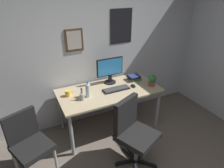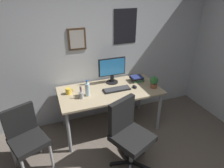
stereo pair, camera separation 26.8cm
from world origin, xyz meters
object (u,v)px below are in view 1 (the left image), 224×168
Objects in this scene: monitor at (110,69)px; coffee_mug_near at (68,93)px; pen_cup at (82,96)px; office_chair at (133,130)px; keyboard at (116,89)px; computer_mouse at (133,86)px; side_chair at (29,141)px; potted_plant at (152,80)px; book_stack_left at (134,77)px; water_bottle at (88,90)px.

monitor is 3.88× the size of coffee_mug_near.
office_chair is at bearing -56.66° from pen_cup.
computer_mouse reaches higher than keyboard.
side_chair reaches higher than keyboard.
potted_plant is at bearing -36.28° from monitor.
side_chair is at bearing -163.93° from book_stack_left.
keyboard is at bearing 0.82° from water_bottle.
side_chair is 2.00m from potted_plant.
monitor is at bearing 131.66° from computer_mouse.
keyboard is at bearing -94.94° from monitor.
book_stack_left is (0.58, 0.93, 0.25)m from office_chair.
coffee_mug_near is at bearing 169.20° from keyboard.
water_bottle is (-0.34, 0.73, 0.31)m from office_chair.
side_chair is 1.60m from monitor.
keyboard is at bearing 167.51° from potted_plant.
monitor reaches higher than pen_cup.
book_stack_left is at bearing 56.88° from computer_mouse.
office_chair is at bearing -64.79° from water_bottle.
potted_plant is at bearing -11.55° from coffee_mug_near.
water_bottle reaches higher than keyboard.
water_bottle is at bearing -29.18° from coffee_mug_near.
office_chair is 2.21× the size of keyboard.
monitor is at bearing 28.85° from pen_cup.
side_chair reaches higher than book_stack_left.
pen_cup is 1.06m from book_stack_left.
book_stack_left is at bearing 13.57° from pen_cup.
water_bottle is (0.91, 0.32, 0.34)m from side_chair.
computer_mouse is at bearing 10.16° from side_chair.
keyboard is (1.38, 0.33, 0.25)m from side_chair.
book_stack_left reaches higher than computer_mouse.
monitor is at bearing 30.21° from water_bottle.
potted_plant is 0.93× the size of book_stack_left.
coffee_mug_near is at bearing 129.25° from pen_cup.
office_chair is 1.12m from book_stack_left.
keyboard is at bearing -156.17° from book_stack_left.
coffee_mug_near is 0.59× the size of pen_cup.
side_chair is 2.03× the size of keyboard.
computer_mouse is 0.27m from book_stack_left.
office_chair is at bearing -99.98° from keyboard.
pen_cup is (-0.88, -0.02, 0.04)m from computer_mouse.
side_chair is at bearing -160.83° from pen_cup.
potted_plant is (1.06, -0.12, -0.00)m from water_bottle.
potted_plant is (1.96, 0.20, 0.34)m from side_chair.
coffee_mug_near is (-0.26, 0.15, -0.06)m from water_bottle.
computer_mouse is at bearing 58.74° from office_chair.
pen_cup reaches higher than side_chair.
side_chair is at bearing -143.96° from coffee_mug_near.
keyboard is at bearing 13.40° from side_chair.
side_chair is at bearing -174.22° from potted_plant.
keyboard is (0.13, 0.73, 0.22)m from office_chair.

